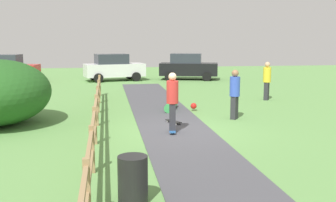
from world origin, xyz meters
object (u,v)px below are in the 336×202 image
Objects in this scene: skater_riding at (172,99)px; skater_fallen at (173,105)px; parked_car_black at (188,67)px; parked_car_white at (114,67)px; skateboard_loose at (173,121)px; bystander_yellow at (267,79)px; trash_bin at (133,180)px; bystander_blue at (235,92)px; parked_car_red at (6,68)px.

skater_riding is 1.13× the size of skater_fallen.
parked_car_black reaches higher than skater_fallen.
skater_riding is at bearing -84.80° from parked_car_white.
skater_fallen is 0.38× the size of parked_car_black.
bystander_yellow reaches higher than skateboard_loose.
parked_car_white is at bearing 124.84° from bystander_yellow.
skater_fallen is at bearing 80.53° from skater_riding.
bystander_blue reaches higher than trash_bin.
parked_car_red is at bearing 127.20° from skater_fallen.
skater_riding is at bearing 73.49° from trash_bin.
bystander_yellow is at bearing 58.12° from trash_bin.
parked_car_black reaches higher than bystander_blue.
parked_car_black is (3.20, 12.63, 0.76)m from skater_fallen.
parked_car_black is (-1.85, 10.47, -0.09)m from bystander_yellow.
trash_bin is at bearing -90.28° from parked_car_white.
skateboard_loose is 15.50m from parked_car_white.
skater_fallen is 0.91× the size of bystander_yellow.
parked_car_white is 1.02× the size of parked_car_red.
parked_car_black is at bearing 76.09° from trash_bin.
skater_fallen is at bearing 76.47° from trash_bin.
skater_riding is 0.43× the size of parked_car_black.
bystander_blue is 0.42× the size of parked_car_black.
skater_riding is 17.26m from parked_car_black.
skater_riding is 8.55m from bystander_yellow.
parked_car_white and parked_car_red have the same top height.
bystander_blue is 0.42× the size of parked_car_white.
bystander_blue is at bearing -74.20° from parked_car_white.
parked_car_black is at bearing 75.79° from skater_fallen.
parked_car_red is (-9.58, 12.62, 0.76)m from skater_fallen.
parked_car_white is at bearing 100.01° from skater_fallen.
skater_riding is 1.76m from skateboard_loose.
parked_car_white is 0.99× the size of parked_car_black.
parked_car_white reaches higher than bystander_yellow.
skater_riding reaches higher than parked_car_red.
bystander_yellow reaches higher than trash_bin.
trash_bin reaches higher than skater_fallen.
bystander_blue is (2.41, 0.50, 0.96)m from skateboard_loose.
skater_riding is at bearing -144.51° from bystander_blue.
trash_bin is 23.48m from parked_car_red.
trash_bin is 23.01m from parked_car_black.
bystander_blue is at bearing 11.71° from skateboard_loose.
skater_fallen is at bearing -104.21° from parked_car_black.
skater_riding reaches higher than parked_car_black.
skater_riding is 19.01m from parked_car_red.
parked_car_white is at bearing -179.74° from parked_car_black.
skateboard_loose is at bearing -103.25° from parked_car_black.
bystander_blue is (2.68, 1.91, -0.06)m from skater_riding.
trash_bin is at bearing -103.53° from skater_fallen.
parked_car_red is (-11.56, 14.89, -0.08)m from bystander_blue.
parked_car_red is (-9.15, 15.39, 0.87)m from skateboard_loose.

